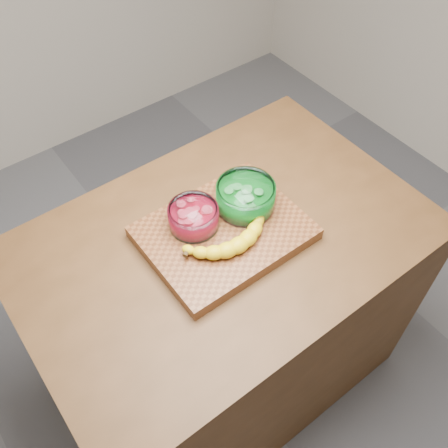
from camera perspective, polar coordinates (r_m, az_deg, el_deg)
ground at (r=2.23m, az=0.00°, el=-15.93°), size 3.50×3.50×0.00m
counter at (r=1.83m, az=0.00°, el=-10.25°), size 1.20×0.80×0.90m
cutting_board at (r=1.44m, az=0.00°, el=-1.02°), size 0.45×0.35×0.04m
bowl_red at (r=1.41m, az=-3.51°, el=0.79°), size 0.14×0.14×0.07m
bowl_green at (r=1.45m, az=2.47°, el=3.10°), size 0.17×0.17×0.08m
banana at (r=1.38m, az=0.84°, el=-1.48°), size 0.31×0.14×0.04m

